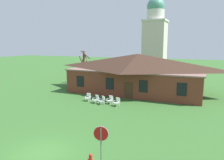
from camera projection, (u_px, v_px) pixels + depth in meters
The scene contains 10 objects.
ground_plane at pixel (42, 153), 13.68m from camera, with size 200.00×200.00×0.00m, color #336028.
brick_building at pixel (138, 72), 31.65m from camera, with size 18.86×10.40×5.52m.
dome_tower at pixel (155, 39), 48.25m from camera, with size 5.18×5.18×17.96m.
stop_sign at pixel (101, 140), 11.20m from camera, with size 0.78×0.25×2.64m.
lawn_chair_by_porch at pixel (88, 97), 26.29m from camera, with size 0.66×0.69×0.96m.
lawn_chair_near_door at pixel (96, 99), 25.34m from camera, with size 0.78×0.83×0.96m.
lawn_chair_left_end at pixel (102, 100), 24.82m from camera, with size 0.84×0.87×0.96m.
lawn_chair_middle at pixel (110, 100), 25.02m from camera, with size 0.71×0.75×0.96m.
lawn_chair_right_end at pixel (117, 102), 24.09m from camera, with size 0.74×0.78×0.96m.
bare_tree_beside_building at pixel (84, 65), 38.22m from camera, with size 2.06×1.89×5.84m.
Camera 1 is at (9.20, -9.88, 6.78)m, focal length 34.48 mm.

